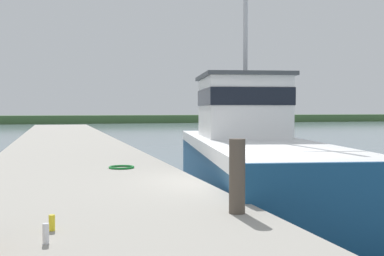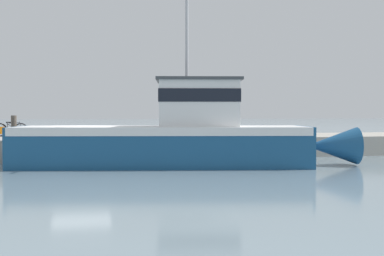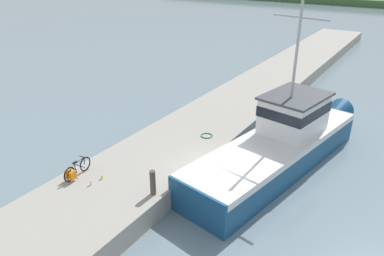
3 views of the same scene
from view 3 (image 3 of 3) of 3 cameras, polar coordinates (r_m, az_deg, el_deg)
name	(u,v)px [view 3 (image 3 of 3)]	position (r m, az deg, el deg)	size (l,w,h in m)	color
ground_plane	(217,190)	(17.86, 3.77, -9.41)	(320.00, 320.00, 0.00)	gray
dock_pier	(159,161)	(19.18, -5.10, -5.08)	(4.93, 80.00, 1.00)	#A39E93
fishing_boat_main	(283,142)	(19.85, 13.69, -2.03)	(5.18, 14.42, 8.75)	navy
bicycle_touring	(75,171)	(17.49, -17.36, -6.21)	(0.54, 1.69, 0.76)	black
mooring_post	(153,183)	(15.59, -6.00, -8.28)	(0.24, 0.24, 1.10)	#51473D
hose_coil	(207,136)	(20.56, 2.24, -1.17)	(0.66, 0.66, 0.06)	#197A2D
water_bottle_on_curb	(91,182)	(16.89, -15.16, -8.01)	(0.07, 0.07, 0.24)	silver
water_bottle_by_bike	(102,177)	(17.19, -13.57, -7.26)	(0.08, 0.08, 0.20)	yellow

